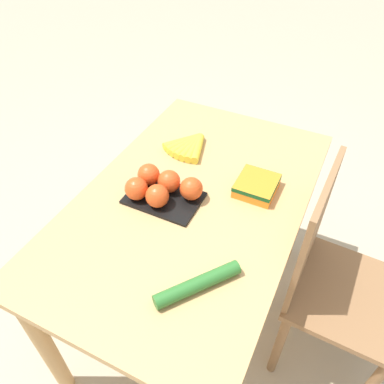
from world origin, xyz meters
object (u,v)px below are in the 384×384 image
(chair, at_px, (333,282))
(tomato_pack, at_px, (161,187))
(carrot_bag, at_px, (257,185))
(cucumber_near, at_px, (198,284))
(banana_bunch, at_px, (189,146))

(chair, distance_m, tomato_pack, 0.72)
(carrot_bag, relative_size, cucumber_near, 0.64)
(banana_bunch, bearing_deg, carrot_bag, 69.69)
(tomato_pack, relative_size, carrot_bag, 1.73)
(carrot_bag, bearing_deg, cucumber_near, -1.89)
(tomato_pack, bearing_deg, chair, 99.46)
(tomato_pack, distance_m, carrot_bag, 0.34)
(chair, bearing_deg, banana_bunch, 76.62)
(chair, distance_m, carrot_bag, 0.46)
(carrot_bag, bearing_deg, tomato_pack, -58.76)
(chair, relative_size, carrot_bag, 6.28)
(banana_bunch, distance_m, tomato_pack, 0.30)
(tomato_pack, xyz_separation_m, cucumber_near, (0.28, 0.28, -0.02))
(chair, height_order, tomato_pack, chair)
(banana_bunch, relative_size, tomato_pack, 0.71)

